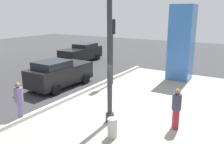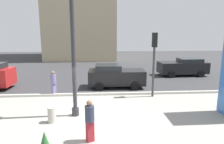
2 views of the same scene
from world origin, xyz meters
name	(u,v)px [view 2 (image 2 of 2)]	position (x,y,z in m)	size (l,w,h in m)	color
ground_plane	(93,92)	(0.00, 4.00, 0.00)	(60.00, 60.00, 0.00)	#38383A
plaza_pavement	(90,133)	(0.00, -2.00, 0.00)	(18.00, 10.00, 0.02)	#9E998E
curb_strip	(93,94)	(0.00, 3.12, 0.08)	(18.00, 0.24, 0.16)	#B7B2A8
lamp_post	(73,53)	(-0.79, -0.13, 3.16)	(0.44, 0.44, 6.49)	#2D2D33
concrete_bollard	(52,115)	(-1.81, -0.87, 0.38)	(0.36, 0.36, 0.75)	#B2ADA3
traffic_light_far_side	(154,54)	(3.91, 2.63, 2.80)	(0.28, 0.42, 4.13)	#333833
car_curb_east	(116,76)	(1.68, 5.07, 0.88)	(4.26, 2.13, 1.75)	black
car_intersection	(183,67)	(8.57, 8.85, 0.86)	(4.63, 2.14, 1.67)	black
pedestrian_crossing	(53,82)	(-2.59, 3.31, 0.92)	(0.50, 0.50, 1.66)	slate
pedestrian_on_sidewalk	(90,119)	(0.04, -2.67, 0.93)	(0.49, 0.49, 1.68)	maroon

